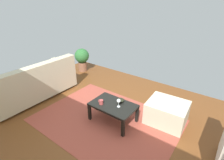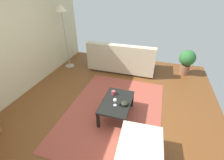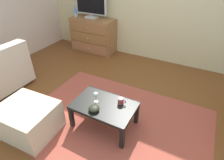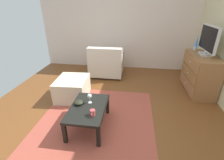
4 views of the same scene
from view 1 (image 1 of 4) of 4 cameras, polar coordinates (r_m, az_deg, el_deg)
ground_plane at (r=3.25m, az=-1.33°, el=-16.50°), size 5.97×4.71×0.05m
area_rug at (r=3.45m, az=-1.94°, el=-13.00°), size 2.60×1.90×0.01m
coffee_table at (r=3.26m, az=0.36°, el=-8.69°), size 0.82×0.54×0.36m
wine_glass at (r=3.11m, az=2.20°, el=-6.95°), size 0.07×0.07×0.16m
mug at (r=3.23m, az=-3.61°, el=-7.20°), size 0.11×0.08×0.08m
bowl_decorative at (r=3.30m, az=2.76°, el=-6.58°), size 0.14×0.14×0.06m
couch_large at (r=4.39m, az=-24.27°, el=-1.23°), size 0.85×1.93×0.86m
ottoman at (r=3.45m, az=17.48°, el=-10.09°), size 0.73×0.64×0.42m
potted_plant at (r=5.53m, az=-9.80°, el=7.20°), size 0.44×0.44×0.72m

